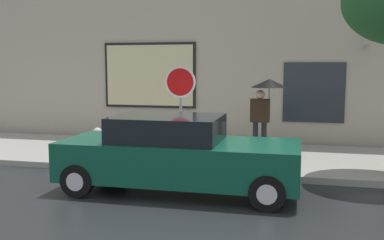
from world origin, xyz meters
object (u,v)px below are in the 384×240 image
Objects in this scene: parked_car at (177,155)px; fire_hydrant at (98,143)px; stop_sign at (180,95)px; pedestrian_with_umbrella at (266,95)px.

parked_car is 5.94× the size of fire_hydrant.
fire_hydrant is (-2.62, 1.92, -0.21)m from parked_car.
stop_sign is (-0.46, 2.02, 1.06)m from parked_car.
fire_hydrant is 2.50m from stop_sign.
fire_hydrant is 0.39× the size of pedestrian_with_umbrella.
pedestrian_with_umbrella reaches higher than fire_hydrant.
parked_car is 2.00× the size of stop_sign.
stop_sign is at bearing -144.98° from pedestrian_with_umbrella.
parked_car is at bearing -36.19° from fire_hydrant.
fire_hydrant is 0.34× the size of stop_sign.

